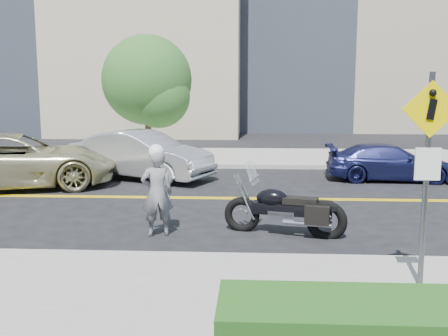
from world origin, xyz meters
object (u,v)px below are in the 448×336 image
at_px(parked_car_blue, 389,162).
at_px(motorcyclist, 157,191).
at_px(parked_car_silver, 142,155).
at_px(motorcycle, 285,199).
at_px(suv, 15,160).
at_px(pedestrian_sign, 428,159).

bearing_deg(parked_car_blue, motorcyclist, 138.09).
xyz_separation_m(parked_car_silver, parked_car_blue, (7.84, 0.18, -0.20)).
bearing_deg(motorcycle, suv, 163.42).
relative_size(pedestrian_sign, suv, 0.52).
distance_m(pedestrian_sign, motorcycle, 3.69).
height_order(suv, parked_car_silver, suv).
bearing_deg(parked_car_blue, parked_car_silver, 92.94).
xyz_separation_m(motorcyclist, parked_car_silver, (-1.65, 6.33, -0.15)).
bearing_deg(parked_car_blue, motorcycle, 151.44).
relative_size(parked_car_silver, parked_car_blue, 1.19).
height_order(pedestrian_sign, motorcyclist, pedestrian_sign).
height_order(motorcycle, parked_car_silver, parked_car_silver).
bearing_deg(motorcyclist, motorcycle, 168.44).
height_order(pedestrian_sign, motorcycle, pedestrian_sign).
bearing_deg(suv, parked_car_silver, -82.95).
bearing_deg(pedestrian_sign, motorcycle, 120.24).
relative_size(pedestrian_sign, parked_car_silver, 0.64).
bearing_deg(suv, parked_car_blue, -99.54).
distance_m(motorcycle, parked_car_silver, 7.40).
xyz_separation_m(suv, parked_car_silver, (3.39, 1.64, -0.03)).
bearing_deg(suv, pedestrian_sign, -147.45).
relative_size(suv, parked_car_silver, 1.24).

